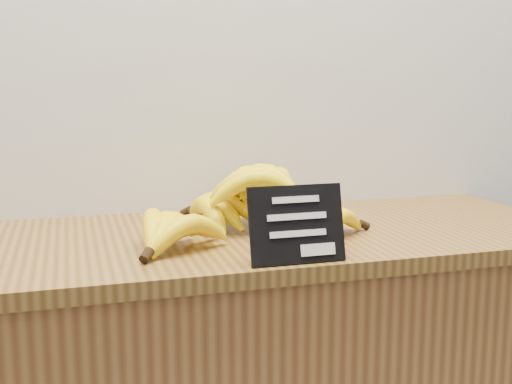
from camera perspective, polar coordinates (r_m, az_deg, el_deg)
name	(u,v)px	position (r m, az deg, el deg)	size (l,w,h in m)	color
counter_top	(249,239)	(1.31, -0.62, -4.16)	(1.36, 0.54, 0.03)	brown
chalkboard_sign	(297,225)	(1.08, 3.65, -2.90)	(0.17, 0.01, 0.13)	black
banana_pile	(244,205)	(1.29, -1.04, -1.17)	(0.53, 0.36, 0.13)	#FFEB0A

